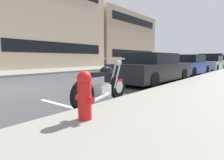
# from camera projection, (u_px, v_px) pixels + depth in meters

# --- Properties ---
(ground_plane) EXTENTS (260.00, 260.00, 0.00)m
(ground_plane) POSITION_uv_depth(u_px,v_px,m) (3.00, 90.00, 6.63)
(ground_plane) COLOR #3D3D3F
(sidewalk_far_curb) EXTENTS (120.00, 5.00, 0.14)m
(sidewalk_far_curb) POSITION_uv_depth(u_px,v_px,m) (97.00, 68.00, 20.12)
(sidewalk_far_curb) COLOR gray
(sidewalk_far_curb) RESTS_ON ground
(parking_stall_stripe) EXTENTS (0.12, 2.20, 0.01)m
(parking_stall_stripe) POSITION_uv_depth(u_px,v_px,m) (67.00, 106.00, 4.33)
(parking_stall_stripe) COLOR silver
(parking_stall_stripe) RESTS_ON ground
(parked_motorcycle) EXTENTS (2.15, 0.64, 1.13)m
(parked_motorcycle) POSITION_uv_depth(u_px,v_px,m) (103.00, 86.00, 4.56)
(parked_motorcycle) COLOR black
(parked_motorcycle) RESTS_ON ground
(parked_car_at_intersection) EXTENTS (4.70, 2.06, 1.35)m
(parked_car_at_intersection) POSITION_uv_depth(u_px,v_px,m) (153.00, 69.00, 8.54)
(parked_car_at_intersection) COLOR black
(parked_car_at_intersection) RESTS_ON ground
(parked_car_mid_block) EXTENTS (4.17, 2.05, 1.36)m
(parked_car_mid_block) POSITION_uv_depth(u_px,v_px,m) (188.00, 66.00, 12.44)
(parked_car_mid_block) COLOR navy
(parked_car_mid_block) RESTS_ON ground
(parked_car_across_street) EXTENTS (4.62, 1.93, 1.33)m
(parked_car_across_street) POSITION_uv_depth(u_px,v_px,m) (210.00, 64.00, 16.97)
(parked_car_across_street) COLOR gray
(parked_car_across_street) RESTS_ON ground
(parked_car_far_down_curb) EXTENTS (4.55, 2.06, 1.45)m
(parked_car_far_down_curb) POSITION_uv_depth(u_px,v_px,m) (222.00, 62.00, 21.84)
(parked_car_far_down_curb) COLOR silver
(parked_car_far_down_curb) RESTS_ON ground
(crossing_truck) EXTENTS (2.13, 4.96, 1.90)m
(crossing_truck) POSITION_uv_depth(u_px,v_px,m) (210.00, 59.00, 31.06)
(crossing_truck) COLOR #141947
(crossing_truck) RESTS_ON ground
(fire_hydrant) EXTENTS (0.24, 0.36, 0.79)m
(fire_hydrant) POSITION_uv_depth(u_px,v_px,m) (85.00, 94.00, 2.95)
(fire_hydrant) COLOR red
(fire_hydrant) RESTS_ON sidewalk_near_curb
(townhouse_corner_block) EXTENTS (13.53, 10.31, 10.00)m
(townhouse_corner_block) POSITION_uv_depth(u_px,v_px,m) (34.00, 26.00, 21.92)
(townhouse_corner_block) COLOR beige
(townhouse_corner_block) RESTS_ON ground
(townhouse_behind_pole) EXTENTS (14.22, 12.00, 8.48)m
(townhouse_behind_pole) POSITION_uv_depth(u_px,v_px,m) (107.00, 41.00, 33.75)
(townhouse_behind_pole) COLOR tan
(townhouse_behind_pole) RESTS_ON ground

